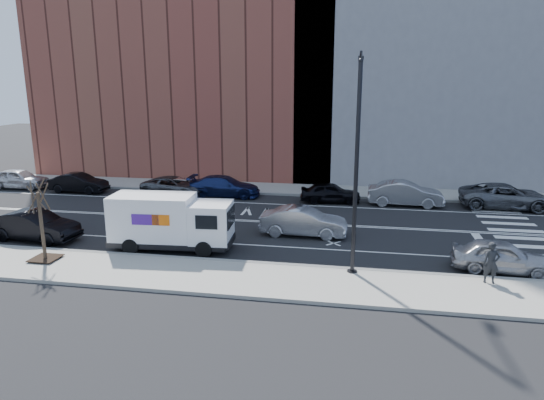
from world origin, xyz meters
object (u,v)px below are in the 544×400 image
(far_parked_a, at_px, (19,179))
(driving_sedan, at_px, (303,222))
(fedex_van, at_px, (170,221))
(far_parked_b, at_px, (79,183))
(near_parked_front, at_px, (501,256))
(pedestrian, at_px, (491,263))

(far_parked_a, bearing_deg, driving_sedan, -110.40)
(fedex_van, xyz_separation_m, far_parked_b, (-11.65, 10.95, -0.73))
(far_parked_a, relative_size, near_parked_front, 1.09)
(near_parked_front, height_order, pedestrian, pedestrian)
(driving_sedan, distance_m, pedestrian, 9.89)
(far_parked_b, xyz_separation_m, near_parked_front, (27.04, -11.20, -0.00))
(driving_sedan, xyz_separation_m, near_parked_front, (9.15, -3.66, -0.06))
(far_parked_b, bearing_deg, pedestrian, -114.59)
(far_parked_b, xyz_separation_m, driving_sedan, (17.89, -7.55, 0.05))
(driving_sedan, xyz_separation_m, pedestrian, (8.27, -5.42, 0.24))
(fedex_van, distance_m, pedestrian, 14.65)
(fedex_van, relative_size, far_parked_a, 1.35)
(fedex_van, bearing_deg, pedestrian, -11.78)
(far_parked_a, bearing_deg, near_parked_front, -111.21)
(far_parked_b, bearing_deg, fedex_van, -131.45)
(far_parked_b, distance_m, pedestrian, 29.20)
(fedex_van, xyz_separation_m, near_parked_front, (15.39, -0.25, -0.73))
(fedex_van, relative_size, pedestrian, 3.56)
(fedex_van, height_order, far_parked_a, fedex_van)
(near_parked_front, bearing_deg, pedestrian, 159.65)
(far_parked_a, xyz_separation_m, pedestrian, (31.53, -13.41, 0.24))
(driving_sedan, bearing_deg, pedestrian, -121.44)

